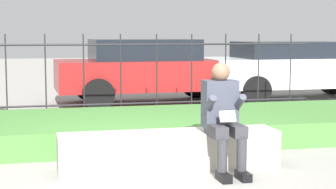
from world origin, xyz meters
TOP-DOWN VIEW (x-y plane):
  - ground_plane at (0.00, 0.00)m, footprint 60.00×60.00m
  - stone_bench at (0.33, 0.00)m, footprint 2.55×0.51m
  - person_seated_reader at (0.87, -0.29)m, footprint 0.42×0.73m
  - grass_berm at (0.00, 1.90)m, footprint 9.86×2.39m
  - iron_fence at (0.00, 3.70)m, footprint 7.86×0.03m
  - car_parked_right at (4.89, 6.07)m, footprint 4.58×1.98m
  - car_parked_center at (1.33, 6.07)m, footprint 4.23×1.97m

SIDE VIEW (x-z plane):
  - ground_plane at x=0.00m, z-range 0.00..0.00m
  - grass_berm at x=0.00m, z-range 0.00..0.35m
  - stone_bench at x=0.33m, z-range -0.02..0.41m
  - person_seated_reader at x=0.87m, z-range 0.05..1.29m
  - car_parked_right at x=4.89m, z-range 0.06..1.44m
  - car_parked_center at x=1.33m, z-range 0.05..1.49m
  - iron_fence at x=0.00m, z-range 0.04..1.59m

